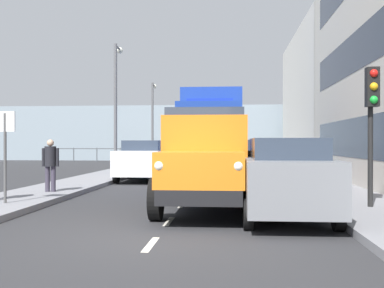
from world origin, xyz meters
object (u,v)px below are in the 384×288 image
lorry_cargo_blue (213,133)px  car_navy_oppositeside_2 (177,153)px  pedestrian_couple_a (50,161)px  car_grey_kerbside_near (285,177)px  street_sign (5,141)px  car_maroon_kerbside_1 (266,165)px  lamp_post_promenade (116,96)px  truck_vintage_orange (205,162)px  traffic_light_near (372,106)px  car_white_oppositeside_0 (144,160)px  car_teal_oppositeside_1 (163,156)px  lamp_post_far (153,115)px

lorry_cargo_blue → car_navy_oppositeside_2: bearing=-75.9°
pedestrian_couple_a → car_grey_kerbside_near: bearing=150.8°
car_grey_kerbside_near → street_sign: street_sign is taller
car_maroon_kerbside_1 → lamp_post_promenade: size_ratio=0.64×
truck_vintage_orange → lamp_post_promenade: bearing=-66.7°
lorry_cargo_blue → traffic_light_near: lorry_cargo_blue is taller
car_grey_kerbside_near → pedestrian_couple_a: size_ratio=2.65×
car_white_oppositeside_0 → car_navy_oppositeside_2: size_ratio=1.01×
pedestrian_couple_a → street_sign: (0.08, 2.69, 0.61)m
car_teal_oppositeside_1 → street_sign: bearing=82.8°
lorry_cargo_blue → car_teal_oppositeside_1: size_ratio=1.87×
lamp_post_far → car_maroon_kerbside_1: bearing=111.0°
car_navy_oppositeside_2 → lamp_post_far: bearing=-26.5°
car_white_oppositeside_0 → street_sign: (1.82, 8.63, 0.79)m
traffic_light_near → street_sign: size_ratio=1.42×
car_navy_oppositeside_2 → street_sign: street_sign is taller
car_maroon_kerbside_1 → car_white_oppositeside_0: 6.35m
car_navy_oppositeside_2 → pedestrian_couple_a: pedestrian_couple_a is taller
lorry_cargo_blue → lamp_post_promenade: 5.60m
car_maroon_kerbside_1 → car_navy_oppositeside_2: size_ratio=1.02×
car_grey_kerbside_near → car_white_oppositeside_0: bearing=-63.3°
pedestrian_couple_a → traffic_light_near: bearing=162.6°
car_navy_oppositeside_2 → traffic_light_near: size_ratio=1.25×
car_grey_kerbside_near → pedestrian_couple_a: bearing=-29.2°
car_white_oppositeside_0 → car_navy_oppositeside_2: bearing=-90.0°
car_white_oppositeside_0 → street_sign: street_sign is taller
pedestrian_couple_a → traffic_light_near: size_ratio=0.49×
pedestrian_couple_a → car_teal_oppositeside_1: bearing=-98.4°
truck_vintage_orange → street_sign: (4.92, -0.04, 0.50)m
car_navy_oppositeside_2 → traffic_light_near: (-6.91, 21.16, 1.58)m
car_white_oppositeside_0 → lamp_post_far: (1.88, -13.45, 2.72)m
car_grey_kerbside_near → car_white_oppositeside_0: size_ratio=1.04×
car_grey_kerbside_near → car_maroon_kerbside_1: bearing=-90.0°
car_maroon_kerbside_1 → lamp_post_far: lamp_post_far is taller
car_white_oppositeside_0 → car_navy_oppositeside_2: same height
street_sign → traffic_light_near: bearing=179.9°
car_navy_oppositeside_2 → truck_vintage_orange: bearing=98.3°
lamp_post_far → truck_vintage_orange: bearing=102.7°
pedestrian_couple_a → lamp_post_far: (0.14, -19.38, 2.55)m
lamp_post_far → car_navy_oppositeside_2: bearing=153.5°
car_grey_kerbside_near → lamp_post_far: lamp_post_far is taller
car_grey_kerbside_near → truck_vintage_orange: bearing=-28.6°
lorry_cargo_blue → traffic_light_near: bearing=112.7°
car_maroon_kerbside_1 → pedestrian_couple_a: 6.84m
pedestrian_couple_a → lamp_post_far: size_ratio=0.27×
car_white_oppositeside_0 → lamp_post_far: lamp_post_far is taller
traffic_light_near → lamp_post_promenade: (8.86, -11.71, 1.46)m
lorry_cargo_blue → street_sign: (4.71, 9.58, -0.39)m
lorry_cargo_blue → lamp_post_far: (4.77, -12.49, 1.54)m
lamp_post_promenade → street_sign: lamp_post_promenade is taller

